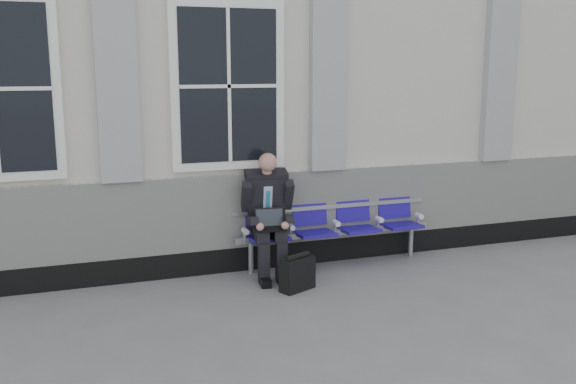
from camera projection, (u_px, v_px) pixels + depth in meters
name	position (u px, v px, depth m)	size (l,w,h in m)	color
ground	(233.00, 318.00, 6.42)	(70.00, 70.00, 0.00)	slate
station_building	(169.00, 84.00, 9.19)	(14.40, 4.40, 4.49)	beige
bench	(334.00, 222.00, 8.07)	(2.60, 0.47, 0.91)	#9EA0A3
businessman	(268.00, 211.00, 7.60)	(0.64, 0.85, 1.48)	black
briefcase	(297.00, 273.00, 7.19)	(0.45, 0.33, 0.43)	black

